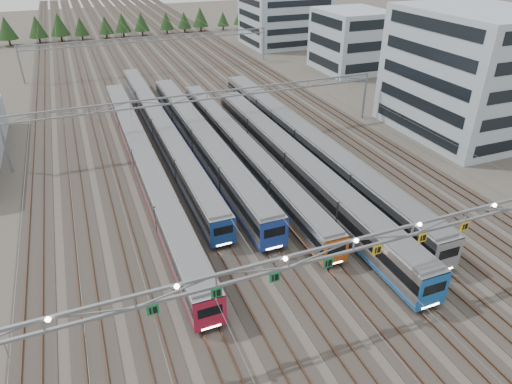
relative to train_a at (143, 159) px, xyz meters
name	(u,v)px	position (x,y,z in m)	size (l,w,h in m)	color
ground	(345,314)	(11.25, -32.85, -2.06)	(400.00, 400.00, 0.00)	#47423A
track_bed	(143,51)	(11.25, 67.15, -0.57)	(54.00, 260.00, 5.42)	#2D2823
train_a	(143,159)	(0.00, 0.00, 0.00)	(2.78, 61.62, 3.61)	black
train_b	(161,128)	(4.50, 10.22, 0.00)	(2.78, 61.46, 3.61)	black
train_c	(202,140)	(9.00, 3.03, 0.20)	(3.08, 52.09, 4.01)	black
train_d	(241,148)	(13.50, -1.20, -0.06)	(2.69, 52.32, 3.50)	black
train_e	(295,164)	(18.00, -9.22, 0.22)	(3.11, 52.56, 4.06)	black
train_f	(304,141)	(22.50, -2.94, 0.24)	(3.13, 58.48, 4.08)	black
gantry_near	(354,248)	(11.20, -32.96, 5.03)	(56.36, 0.61, 8.08)	gray
gantry_mid	(207,102)	(11.25, 7.15, 4.33)	(56.36, 0.36, 8.00)	gray
gantry_far	(151,43)	(11.25, 52.15, 4.33)	(56.36, 0.36, 8.00)	gray
depot_bldg_south	(470,74)	(50.41, -3.75, 7.38)	(18.00, 22.00, 18.88)	#97A8B4
depot_bldg_mid	(351,40)	(54.38, 36.08, 4.64)	(14.00, 16.00, 13.39)	#97A8B4
depot_bldg_north	(285,19)	(52.23, 67.47, 4.78)	(22.00, 18.00, 13.67)	#97A8B4
treeline	(144,22)	(16.65, 94.80, 2.17)	(106.40, 5.60, 7.02)	#332114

